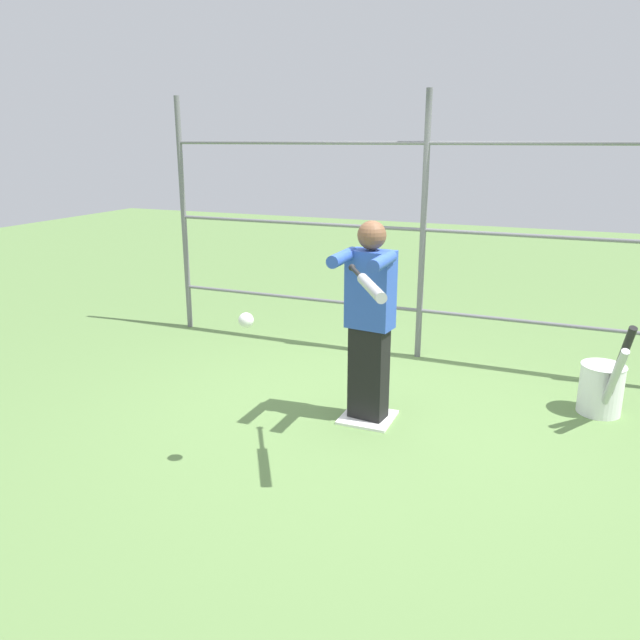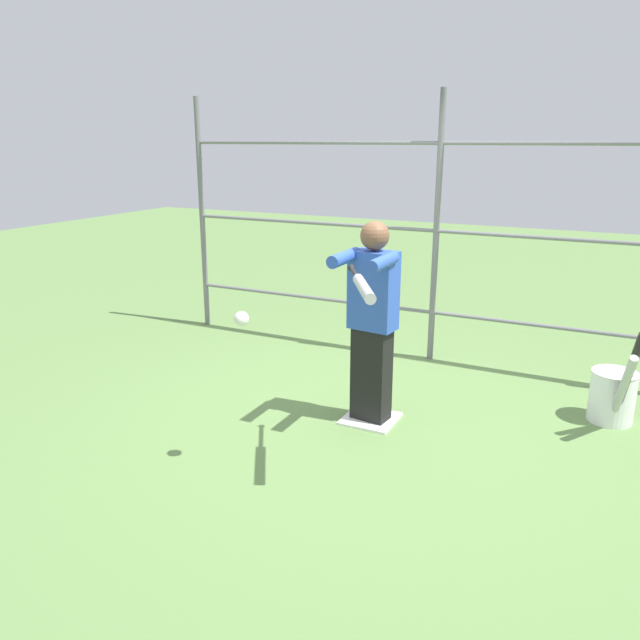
# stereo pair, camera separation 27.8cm
# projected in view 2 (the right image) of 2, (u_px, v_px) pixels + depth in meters

# --- Properties ---
(ground_plane) EXTENTS (24.00, 24.00, 0.00)m
(ground_plane) POSITION_uv_depth(u_px,v_px,m) (370.00, 420.00, 4.91)
(ground_plane) COLOR #608447
(home_plate) EXTENTS (0.40, 0.40, 0.02)m
(home_plate) POSITION_uv_depth(u_px,v_px,m) (370.00, 419.00, 4.91)
(home_plate) COLOR white
(home_plate) RESTS_ON ground
(fence_backstop) EXTENTS (5.54, 0.06, 2.57)m
(fence_backstop) POSITION_uv_depth(u_px,v_px,m) (436.00, 231.00, 5.93)
(fence_backstop) COLOR slate
(fence_backstop) RESTS_ON ground
(batter) EXTENTS (0.40, 0.56, 1.56)m
(batter) POSITION_uv_depth(u_px,v_px,m) (372.00, 317.00, 4.66)
(batter) COLOR black
(batter) RESTS_ON ground
(baseball_bat_swinging) EXTENTS (0.49, 0.77, 0.07)m
(baseball_bat_swinging) POSITION_uv_depth(u_px,v_px,m) (362.00, 285.00, 3.69)
(baseball_bat_swinging) COLOR black
(softball_in_flight) EXTENTS (0.10, 0.10, 0.10)m
(softball_in_flight) POSITION_uv_depth(u_px,v_px,m) (241.00, 319.00, 3.90)
(softball_in_flight) COLOR white
(bat_bucket) EXTENTS (0.35, 0.68, 0.85)m
(bat_bucket) POSITION_uv_depth(u_px,v_px,m) (613.00, 395.00, 4.81)
(bat_bucket) COLOR white
(bat_bucket) RESTS_ON ground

